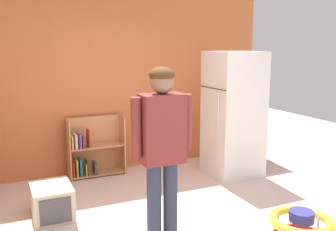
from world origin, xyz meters
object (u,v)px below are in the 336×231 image
object	(u,v)px
bookshelf	(92,151)
baby_walker	(301,227)
refrigerator	(233,114)
standing_person	(162,143)
pet_carrier	(52,202)

from	to	relation	value
bookshelf	baby_walker	bearing A→B (deg)	-63.82
refrigerator	standing_person	xyz separation A→B (m)	(-1.78, -1.51, 0.13)
baby_walker	refrigerator	bearing A→B (deg)	74.81
refrigerator	pet_carrier	distance (m)	2.72
pet_carrier	refrigerator	bearing A→B (deg)	8.35
baby_walker	standing_person	bearing A→B (deg)	161.09
refrigerator	bookshelf	distance (m)	2.10
refrigerator	standing_person	size ratio (longest dim) A/B	1.06
refrigerator	standing_person	world-z (taller)	refrigerator
baby_walker	pet_carrier	distance (m)	2.59
standing_person	pet_carrier	distance (m)	1.63
refrigerator	bookshelf	bearing A→B (deg)	156.97
bookshelf	standing_person	world-z (taller)	standing_person
standing_person	pet_carrier	world-z (taller)	standing_person
bookshelf	standing_person	distance (m)	2.40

